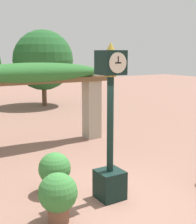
% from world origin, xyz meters
% --- Properties ---
extents(ground_plane, '(60.00, 60.00, 0.00)m').
position_xyz_m(ground_plane, '(0.00, 0.00, 0.00)').
color(ground_plane, '#8E6656').
extents(pedestal_clock, '(0.56, 0.56, 3.39)m').
position_xyz_m(pedestal_clock, '(0.02, 0.03, 1.42)').
color(pedestal_clock, black).
rests_on(pedestal_clock, ground).
extents(pergola, '(5.61, 1.14, 2.86)m').
position_xyz_m(pergola, '(0.00, 4.63, 2.17)').
color(pergola, '#A89E89').
rests_on(pergola, ground).
extents(potted_plant_near_left, '(0.74, 0.74, 0.95)m').
position_xyz_m(potted_plant_near_left, '(-0.90, 0.92, 0.52)').
color(potted_plant_near_left, '#9E563D').
rests_on(potted_plant_near_left, ground).
extents(potted_plant_far_left, '(0.74, 0.74, 0.98)m').
position_xyz_m(potted_plant_far_left, '(-1.37, -0.32, 0.56)').
color(potted_plant_far_left, brown).
rests_on(potted_plant_far_left, ground).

